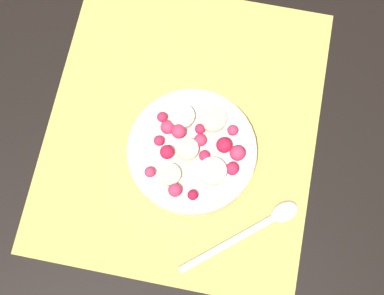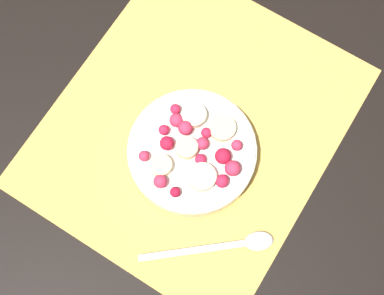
# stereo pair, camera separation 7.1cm
# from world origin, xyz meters

# --- Properties ---
(ground_plane) EXTENTS (3.00, 3.00, 0.00)m
(ground_plane) POSITION_xyz_m (0.00, 0.00, 0.00)
(ground_plane) COLOR black
(placemat) EXTENTS (0.44, 0.38, 0.01)m
(placemat) POSITION_xyz_m (0.00, 0.00, 0.00)
(placemat) COLOR #E0B251
(placemat) RESTS_ON ground_plane
(fruit_bowl) EXTENTS (0.17, 0.17, 0.06)m
(fruit_bowl) POSITION_xyz_m (0.04, 0.02, 0.03)
(fruit_bowl) COLOR silver
(fruit_bowl) RESTS_ON placemat
(spoon) EXTENTS (0.13, 0.15, 0.01)m
(spoon) POSITION_xyz_m (0.12, 0.13, 0.01)
(spoon) COLOR silver
(spoon) RESTS_ON placemat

